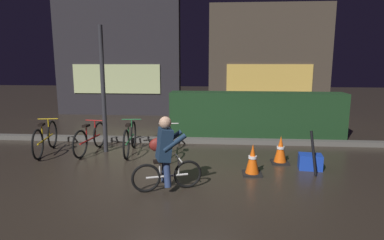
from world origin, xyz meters
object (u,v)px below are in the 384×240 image
(parked_bike_leftmost, at_px, (45,138))
(blue_crate, at_px, (310,162))
(parked_bike_center_left, at_px, (130,138))
(cyclist, at_px, (165,153))
(street_post, at_px, (103,90))
(traffic_cone_near, at_px, (253,160))
(traffic_cone_far, at_px, (280,150))
(closed_umbrella, at_px, (313,153))
(parked_bike_left_mid, at_px, (90,139))
(parked_bike_center_right, at_px, (168,142))

(parked_bike_leftmost, height_order, blue_crate, parked_bike_leftmost)
(parked_bike_center_left, xyz_separation_m, cyclist, (1.16, -2.11, 0.29))
(street_post, height_order, parked_bike_leftmost, street_post)
(traffic_cone_near, height_order, traffic_cone_far, traffic_cone_near)
(parked_bike_leftmost, relative_size, closed_umbrella, 1.94)
(parked_bike_leftmost, bearing_deg, closed_umbrella, -109.22)
(parked_bike_center_left, bearing_deg, closed_umbrella, -111.36)
(traffic_cone_near, bearing_deg, street_post, 158.38)
(parked_bike_left_mid, height_order, parked_bike_center_right, parked_bike_left_mid)
(street_post, distance_m, parked_bike_leftmost, 1.75)
(parked_bike_leftmost, height_order, traffic_cone_far, parked_bike_leftmost)
(parked_bike_left_mid, bearing_deg, traffic_cone_near, -102.59)
(parked_bike_center_right, distance_m, closed_umbrella, 3.07)
(traffic_cone_far, distance_m, closed_umbrella, 0.79)
(parked_bike_center_right, distance_m, cyclist, 1.99)
(street_post, height_order, parked_bike_center_right, street_post)
(parked_bike_center_right, bearing_deg, street_post, 77.22)
(street_post, xyz_separation_m, parked_bike_leftmost, (-1.34, -0.23, -1.10))
(parked_bike_leftmost, relative_size, blue_crate, 3.75)
(street_post, distance_m, closed_umbrella, 4.70)
(parked_bike_left_mid, relative_size, blue_crate, 3.56)
(parked_bike_left_mid, bearing_deg, traffic_cone_far, -90.20)
(traffic_cone_near, relative_size, blue_crate, 1.34)
(parked_bike_leftmost, xyz_separation_m, cyclist, (3.10, -1.93, 0.28))
(traffic_cone_far, xyz_separation_m, closed_umbrella, (0.50, -0.60, 0.12))
(parked_bike_center_right, relative_size, traffic_cone_far, 2.62)
(street_post, bearing_deg, parked_bike_leftmost, -170.38)
(parked_bike_leftmost, relative_size, traffic_cone_near, 2.80)
(traffic_cone_far, bearing_deg, traffic_cone_near, -130.96)
(parked_bike_center_left, distance_m, blue_crate, 3.95)
(parked_bike_left_mid, relative_size, traffic_cone_far, 2.69)
(street_post, relative_size, parked_bike_center_right, 1.90)
(traffic_cone_far, height_order, blue_crate, traffic_cone_far)
(parked_bike_left_mid, distance_m, traffic_cone_far, 4.29)
(parked_bike_center_right, relative_size, closed_umbrella, 1.79)
(parked_bike_leftmost, bearing_deg, parked_bike_center_right, -99.75)
(cyclist, height_order, closed_umbrella, cyclist)
(parked_bike_center_left, height_order, traffic_cone_near, parked_bike_center_left)
(parked_bike_center_left, distance_m, parked_bike_center_right, 0.93)
(parked_bike_center_right, relative_size, traffic_cone_near, 2.59)
(parked_bike_center_left, bearing_deg, parked_bike_center_right, -104.88)
(traffic_cone_near, relative_size, closed_umbrella, 0.69)
(street_post, xyz_separation_m, closed_umbrella, (4.43, -1.15, -1.04))
(street_post, relative_size, parked_bike_leftmost, 1.75)
(parked_bike_center_left, relative_size, blue_crate, 3.71)
(parked_bike_center_right, bearing_deg, traffic_cone_near, -126.66)
(parked_bike_left_mid, bearing_deg, blue_crate, -93.67)
(parked_bike_left_mid, height_order, traffic_cone_far, parked_bike_left_mid)
(parked_bike_center_right, bearing_deg, closed_umbrella, -112.83)
(parked_bike_leftmost, height_order, closed_umbrella, closed_umbrella)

